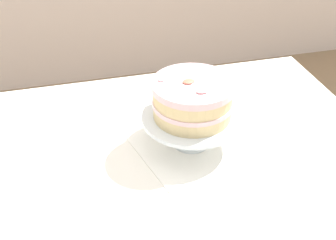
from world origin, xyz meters
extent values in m
cube|color=white|center=(0.00, 0.00, 0.72)|extent=(1.40, 1.00, 0.03)
cylinder|color=brown|center=(0.60, 0.40, 0.35)|extent=(0.06, 0.06, 0.71)
cube|color=white|center=(0.13, 0.05, 0.74)|extent=(0.39, 0.39, 0.00)
cylinder|color=silver|center=(0.13, 0.05, 0.75)|extent=(0.11, 0.11, 0.01)
cylinder|color=silver|center=(0.13, 0.05, 0.79)|extent=(0.03, 0.03, 0.07)
cylinder|color=silver|center=(0.13, 0.05, 0.83)|extent=(0.29, 0.29, 0.01)
cylinder|color=beige|center=(0.13, 0.05, 0.86)|extent=(0.22, 0.22, 0.04)
cylinder|color=beige|center=(0.13, 0.05, 0.88)|extent=(0.23, 0.23, 0.01)
cylinder|color=beige|center=(0.13, 0.05, 0.91)|extent=(0.22, 0.22, 0.04)
cylinder|color=beige|center=(0.13, 0.05, 0.94)|extent=(0.23, 0.23, 0.02)
ellipsoid|color=#E56B51|center=(0.12, 0.05, 0.95)|extent=(0.03, 0.03, 0.01)
ellipsoid|color=pink|center=(0.14, -0.01, 0.95)|extent=(0.04, 0.03, 0.01)
ellipsoid|color=#E56B51|center=(0.12, 0.05, 0.95)|extent=(0.03, 0.02, 0.01)
ellipsoid|color=pink|center=(0.05, 0.08, 0.95)|extent=(0.03, 0.03, 0.01)
camera|label=1|loc=(-0.20, -0.94, 1.54)|focal=46.86mm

